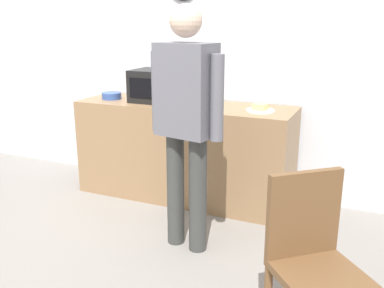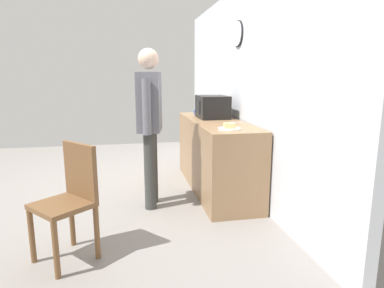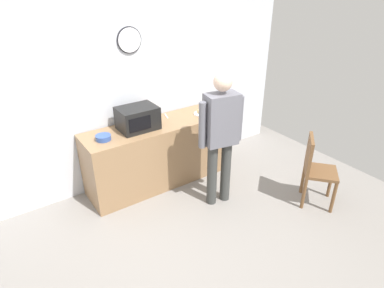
% 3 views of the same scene
% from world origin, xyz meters
% --- Properties ---
extents(ground_plane, '(6.00, 6.00, 0.00)m').
position_xyz_m(ground_plane, '(0.00, 0.00, 0.00)').
color(ground_plane, gray).
extents(back_wall, '(5.40, 0.13, 2.60)m').
position_xyz_m(back_wall, '(0.00, 1.60, 1.30)').
color(back_wall, silver).
rests_on(back_wall, ground_plane).
extents(kitchen_counter, '(2.04, 0.62, 0.91)m').
position_xyz_m(kitchen_counter, '(0.28, 1.22, 0.46)').
color(kitchen_counter, '#93704C').
rests_on(kitchen_counter, ground_plane).
extents(microwave, '(0.50, 0.39, 0.30)m').
position_xyz_m(microwave, '(0.02, 1.24, 1.06)').
color(microwave, black).
rests_on(microwave, kitchen_counter).
extents(sandwich_plate, '(0.24, 0.24, 0.07)m').
position_xyz_m(sandwich_plate, '(1.01, 1.17, 0.93)').
color(sandwich_plate, white).
rests_on(sandwich_plate, kitchen_counter).
extents(salad_bowl, '(0.19, 0.19, 0.06)m').
position_xyz_m(salad_bowl, '(-0.49, 1.18, 0.94)').
color(salad_bowl, '#33519E').
rests_on(salad_bowl, kitchen_counter).
extents(fork_utensil, '(0.13, 0.14, 0.01)m').
position_xyz_m(fork_utensil, '(-0.15, 1.49, 0.92)').
color(fork_utensil, silver).
rests_on(fork_utensil, kitchen_counter).
extents(spoon_utensil, '(0.07, 0.17, 0.01)m').
position_xyz_m(spoon_utensil, '(0.54, 1.40, 0.92)').
color(spoon_utensil, silver).
rests_on(spoon_utensil, kitchen_counter).
extents(person_standing, '(0.58, 0.31, 1.76)m').
position_xyz_m(person_standing, '(0.70, 0.35, 1.03)').
color(person_standing, '#3A3C3A').
rests_on(person_standing, ground_plane).
extents(wooden_chair, '(0.56, 0.56, 0.94)m').
position_xyz_m(wooden_chair, '(1.70, -0.37, 0.52)').
color(wooden_chair, brown).
rests_on(wooden_chair, ground_plane).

